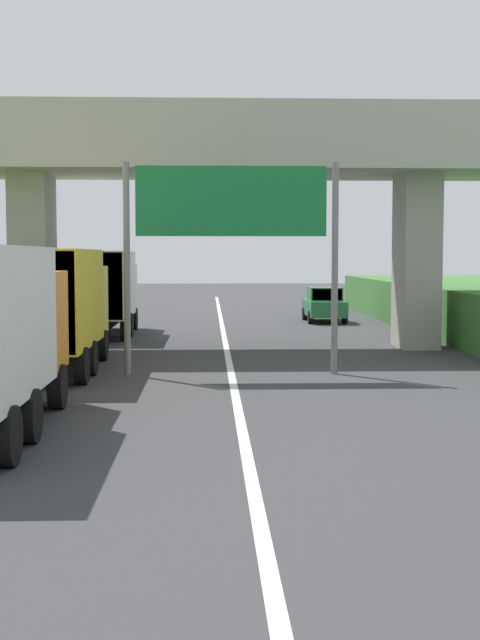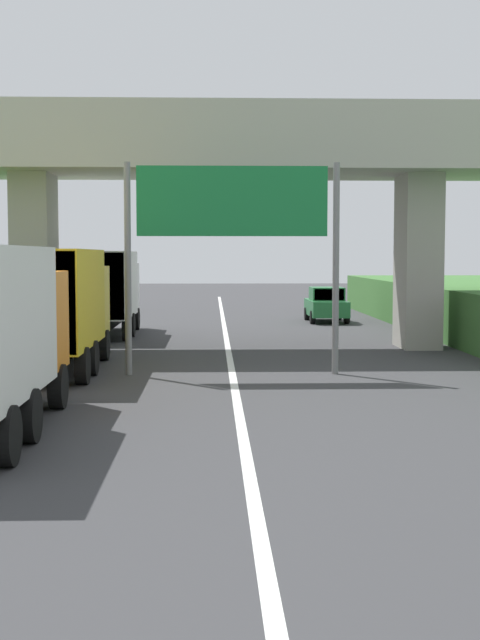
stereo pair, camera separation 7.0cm
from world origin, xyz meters
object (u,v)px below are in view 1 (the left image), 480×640
(overhead_highway_sign, at_px, (231,217))
(truck_white, at_px, (104,288))
(car_green, at_px, (324,305))
(truck_yellow, at_px, (54,304))

(overhead_highway_sign, xyz_separation_m, truck_white, (-4.90, 11.71, -2.40))
(overhead_highway_sign, height_order, car_green, overhead_highway_sign)
(car_green, bearing_deg, truck_yellow, -118.82)
(overhead_highway_sign, distance_m, truck_white, 12.92)
(overhead_highway_sign, relative_size, truck_white, 0.81)
(truck_yellow, xyz_separation_m, car_green, (9.99, 18.16, -1.08))
(overhead_highway_sign, relative_size, truck_yellow, 0.81)
(truck_white, distance_m, car_green, 12.20)
(overhead_highway_sign, distance_m, car_green, 19.63)
(overhead_highway_sign, distance_m, truck_yellow, 5.49)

